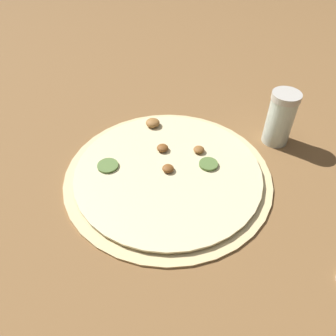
# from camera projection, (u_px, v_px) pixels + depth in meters

# --- Properties ---
(ground_plane) EXTENTS (3.00, 3.00, 0.00)m
(ground_plane) POSITION_uv_depth(u_px,v_px,m) (168.00, 175.00, 0.57)
(ground_plane) COLOR brown
(pizza) EXTENTS (0.36, 0.36, 0.03)m
(pizza) POSITION_uv_depth(u_px,v_px,m) (168.00, 172.00, 0.57)
(pizza) COLOR beige
(pizza) RESTS_ON ground_plane
(spice_jar) EXTENTS (0.05, 0.05, 0.11)m
(spice_jar) POSITION_uv_depth(u_px,v_px,m) (280.00, 118.00, 0.61)
(spice_jar) COLOR silver
(spice_jar) RESTS_ON ground_plane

